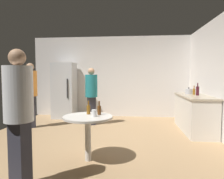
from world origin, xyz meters
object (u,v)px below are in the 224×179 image
object	(u,v)px
plastic_cup_white	(94,113)
person_in_teal_shirt	(91,92)
person_in_white_shirt	(19,108)
wine_bottle_on_counter	(198,91)
beer_bottle_amber	(88,109)
beer_bottle_on_counter	(194,91)
foreground_table	(88,122)
kettle	(189,91)
person_in_orange_shirt	(31,90)
beer_bottle_brown	(99,110)
refrigerator	(64,90)

from	to	relation	value
plastic_cup_white	person_in_teal_shirt	distance (m)	2.54
person_in_white_shirt	wine_bottle_on_counter	bearing A→B (deg)	-26.17
wine_bottle_on_counter	beer_bottle_amber	bearing A→B (deg)	-141.39
beer_bottle_on_counter	foreground_table	world-z (taller)	beer_bottle_on_counter
kettle	beer_bottle_on_counter	bearing A→B (deg)	-66.60
plastic_cup_white	person_in_orange_shirt	bearing A→B (deg)	136.41
beer_bottle_amber	person_in_orange_shirt	distance (m)	2.67
plastic_cup_white	beer_bottle_on_counter	bearing A→B (deg)	46.13
kettle	beer_bottle_on_counter	xyz separation A→B (m)	(0.08, -0.19, 0.01)
foreground_table	plastic_cup_white	world-z (taller)	plastic_cup_white
wine_bottle_on_counter	person_in_white_shirt	bearing A→B (deg)	-135.09
beer_bottle_on_counter	person_in_teal_shirt	world-z (taller)	person_in_teal_shirt
plastic_cup_white	beer_bottle_amber	bearing A→B (deg)	124.97
beer_bottle_amber	person_in_white_shirt	world-z (taller)	person_in_white_shirt
beer_bottle_amber	beer_bottle_brown	distance (m)	0.19
kettle	wine_bottle_on_counter	xyz separation A→B (m)	(0.11, -0.39, 0.05)
refrigerator	kettle	distance (m)	3.84
wine_bottle_on_counter	person_in_orange_shirt	bearing A→B (deg)	-179.22
person_in_white_shirt	kettle	bearing A→B (deg)	-21.52
refrigerator	beer_bottle_on_counter	xyz separation A→B (m)	(3.81, -1.10, 0.08)
kettle	foreground_table	size ratio (longest dim) A/B	0.30
refrigerator	person_in_orange_shirt	size ratio (longest dim) A/B	1.05
beer_bottle_on_counter	person_in_orange_shirt	world-z (taller)	person_in_orange_shirt
beer_bottle_on_counter	foreground_table	xyz separation A→B (m)	(-2.28, -2.23, -0.35)
foreground_table	kettle	bearing A→B (deg)	47.65
wine_bottle_on_counter	person_in_teal_shirt	world-z (taller)	person_in_teal_shirt
foreground_table	person_in_white_shirt	xyz separation A→B (m)	(-0.63, -0.91, 0.37)
kettle	foreground_table	world-z (taller)	kettle
kettle	refrigerator	bearing A→B (deg)	166.23
refrigerator	beer_bottle_brown	size ratio (longest dim) A/B	7.83
beer_bottle_on_counter	person_in_teal_shirt	bearing A→B (deg)	175.49
foreground_table	refrigerator	bearing A→B (deg)	114.66
person_in_teal_shirt	refrigerator	bearing A→B (deg)	-151.74
beer_bottle_on_counter	foreground_table	distance (m)	3.20
refrigerator	person_in_white_shirt	xyz separation A→B (m)	(0.89, -4.24, 0.10)
foreground_table	person_in_orange_shirt	bearing A→B (deg)	135.32
refrigerator	plastic_cup_white	size ratio (longest dim) A/B	16.36
beer_bottle_amber	person_in_teal_shirt	size ratio (longest dim) A/B	0.14
wine_bottle_on_counter	person_in_orange_shirt	world-z (taller)	person_in_orange_shirt
kettle	beer_bottle_on_counter	size ratio (longest dim) A/B	1.06
wine_bottle_on_counter	kettle	bearing A→B (deg)	105.17
refrigerator	foreground_table	bearing A→B (deg)	-65.34
beer_bottle_on_counter	beer_bottle_amber	size ratio (longest dim) A/B	1.00
foreground_table	person_in_white_shirt	distance (m)	1.17
foreground_table	person_in_teal_shirt	world-z (taller)	person_in_teal_shirt
plastic_cup_white	person_in_white_shirt	size ratio (longest dim) A/B	0.06
refrigerator	foreground_table	distance (m)	3.67
foreground_table	person_in_teal_shirt	size ratio (longest dim) A/B	0.50
beer_bottle_brown	person_in_teal_shirt	xyz separation A→B (m)	(-0.61, 2.31, 0.12)
person_in_teal_shirt	foreground_table	bearing A→B (deg)	-12.20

